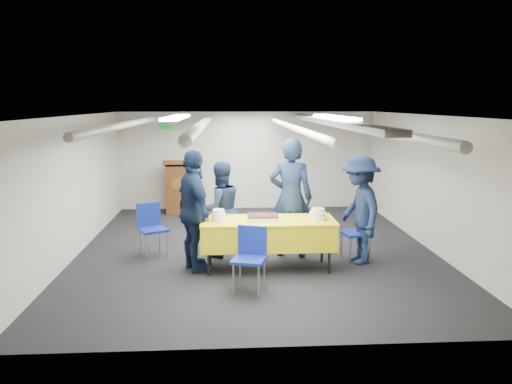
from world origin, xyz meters
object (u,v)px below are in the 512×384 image
sailor_c (194,211)px  chair_near (251,252)px  serving_table (268,233)px  sailor_a (291,198)px  sheet_cake (263,217)px  chair_right (361,228)px  podium (178,187)px  sailor_d (359,209)px  sailor_b (220,209)px  chair_left (151,224)px

sailor_c → chair_near: bearing=-160.4°
serving_table → sailor_a: bearing=56.2°
sheet_cake → chair_near: size_ratio=0.54×
chair_right → podium: bearing=131.1°
sheet_cake → chair_right: chair_right is taller
sailor_a → sailor_d: bearing=172.0°
sheet_cake → podium: 4.39m
serving_table → sailor_b: 1.04m
podium → sailor_a: sailor_a is taller
sailor_a → sailor_c: size_ratio=1.07×
serving_table → sailor_d: size_ratio=1.18×
serving_table → sailor_b: size_ratio=1.29×
podium → sailor_d: 4.98m
sailor_a → sailor_d: (1.03, -0.41, -0.12)m
chair_right → sailor_d: bearing=-121.0°
chair_left → sailor_c: (0.77, -0.81, 0.38)m
serving_table → sailor_d: (1.46, 0.22, 0.30)m
podium → chair_left: (-0.16, -3.23, -0.08)m
chair_left → sailor_d: size_ratio=0.51×
sailor_b → chair_near: bearing=83.2°
serving_table → podium: 4.40m
sailor_b → sailor_c: sailor_c is taller
chair_near → sailor_d: 2.10m
serving_table → chair_near: chair_near is taller
podium → chair_left: bearing=-92.8°
chair_left → sailor_d: bearing=-10.0°
podium → sailor_a: (2.14, -3.41, 0.36)m
chair_near → sailor_c: 1.24m
chair_near → chair_left: 2.29m
chair_left → sailor_a: 2.35m
sailor_b → sheet_cake: bearing=110.4°
sailor_a → sheet_cake: bearing=66.1°
sheet_cake → sailor_b: 0.97m
sheet_cake → chair_left: chair_left is taller
chair_right → chair_near: bearing=-146.8°
sailor_b → sailor_d: sailor_d is taller
sheet_cake → chair_near: (-0.23, -0.85, -0.28)m
sailor_a → sailor_c: (-1.53, -0.63, -0.06)m
chair_near → sheet_cake: bearing=74.8°
sheet_cake → sailor_c: (-1.03, 0.02, 0.10)m
podium → chair_right: size_ratio=1.44×
serving_table → chair_left: 2.04m
chair_near → sailor_a: (0.73, 1.50, 0.44)m
chair_left → sailor_d: (3.33, -0.59, 0.33)m
sailor_a → podium: bearing=-44.1°
sailor_d → chair_right: bearing=141.6°
serving_table → sailor_d: sailor_d is taller
serving_table → chair_left: size_ratio=2.32×
sheet_cake → sailor_a: bearing=52.3°
podium → chair_left: size_ratio=1.44×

